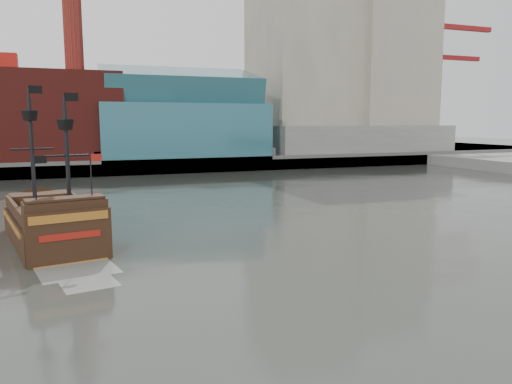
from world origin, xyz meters
name	(u,v)px	position (x,y,z in m)	size (l,w,h in m)	color
ground	(296,299)	(0.00, 0.00, 0.00)	(400.00, 400.00, 0.00)	#2B2E28
promenade_far	(115,157)	(0.00, 92.00, 1.00)	(220.00, 60.00, 2.00)	slate
seawall	(133,167)	(0.00, 62.50, 1.30)	(220.00, 1.00, 2.60)	#4C4C49
skyline	(141,44)	(5.21, 84.56, 24.55)	(149.00, 45.00, 62.00)	#786148
crane_a	(437,81)	(78.63, 82.00, 19.11)	(22.50, 4.00, 32.25)	slate
crane_b	(439,97)	(88.23, 92.00, 15.57)	(19.10, 4.00, 26.25)	slate
pirate_ship	(53,228)	(-11.63, 17.02, 1.12)	(7.80, 17.12, 12.35)	black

